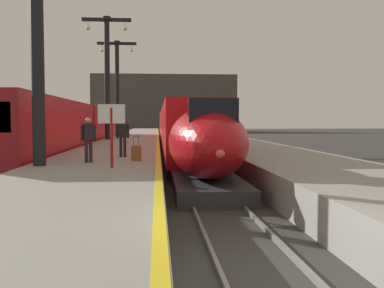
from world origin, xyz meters
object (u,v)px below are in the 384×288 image
object	(u,v)px
station_column_distant	(117,79)
regional_train_adjacent	(75,127)
passenger_mid_platform	(123,134)
rolling_suitcase	(136,153)
highspeed_train_main	(177,128)
station_column_far	(107,67)
station_column_mid	(37,4)
departure_info_board	(111,123)
passenger_near_edge	(88,136)

from	to	relation	value
station_column_distant	regional_train_adjacent	bearing A→B (deg)	-100.69
station_column_distant	passenger_mid_platform	world-z (taller)	station_column_distant
passenger_mid_platform	rolling_suitcase	size ratio (longest dim) A/B	1.72
highspeed_train_main	station_column_far	world-z (taller)	station_column_far
station_column_mid	passenger_mid_platform	distance (m)	6.33
passenger_mid_platform	station_column_far	bearing A→B (deg)	98.41
station_column_far	rolling_suitcase	distance (m)	20.67
highspeed_train_main	departure_info_board	size ratio (longest dim) A/B	26.81
station_column_mid	departure_info_board	size ratio (longest dim) A/B	4.38
highspeed_train_main	passenger_mid_platform	bearing A→B (deg)	-98.89
passenger_near_edge	rolling_suitcase	size ratio (longest dim) A/B	1.72
station_column_far	passenger_near_edge	world-z (taller)	station_column_far
regional_train_adjacent	departure_info_board	distance (m)	19.88
station_column_mid	rolling_suitcase	size ratio (longest dim) A/B	9.45
station_column_far	rolling_suitcase	bearing A→B (deg)	-80.51
regional_train_adjacent	passenger_mid_platform	xyz separation A→B (m)	(4.81, -15.01, -0.09)
station_column_mid	passenger_mid_platform	xyz separation A→B (m)	(2.61, 3.49, -4.58)
rolling_suitcase	station_column_mid	bearing A→B (deg)	-154.65
regional_train_adjacent	station_column_distant	xyz separation A→B (m)	(2.20, 11.65, 4.72)
station_column_mid	station_column_far	distance (m)	21.16
departure_info_board	highspeed_train_main	bearing A→B (deg)	82.52
highspeed_train_main	rolling_suitcase	xyz separation A→B (m)	(-2.62, -22.97, -0.60)
station_column_distant	departure_info_board	world-z (taller)	station_column_distant
regional_train_adjacent	rolling_suitcase	xyz separation A→B (m)	(5.48, -16.95, -0.77)
passenger_near_edge	highspeed_train_main	bearing A→B (deg)	79.41
station_column_distant	rolling_suitcase	world-z (taller)	station_column_distant
regional_train_adjacent	passenger_mid_platform	distance (m)	15.76
station_column_distant	passenger_near_edge	size ratio (longest dim) A/B	5.74
passenger_near_edge	station_column_mid	bearing A→B (deg)	-144.11
passenger_near_edge	station_column_distant	bearing A→B (deg)	92.99
regional_train_adjacent	departure_info_board	bearing A→B (deg)	-76.10
station_column_far	rolling_suitcase	world-z (taller)	station_column_far
rolling_suitcase	passenger_near_edge	bearing A→B (deg)	-165.53
highspeed_train_main	passenger_near_edge	world-z (taller)	highspeed_train_main
station_column_far	station_column_distant	bearing A→B (deg)	90.00
passenger_mid_platform	departure_info_board	world-z (taller)	departure_info_board
station_column_far	passenger_near_edge	distance (m)	20.72
regional_train_adjacent	highspeed_train_main	bearing A→B (deg)	36.64
rolling_suitcase	station_column_distant	bearing A→B (deg)	96.54
regional_train_adjacent	station_column_distant	world-z (taller)	station_column_distant
regional_train_adjacent	departure_info_board	size ratio (longest dim) A/B	17.26
departure_info_board	station_column_far	bearing A→B (deg)	96.70
passenger_near_edge	passenger_mid_platform	world-z (taller)	same
highspeed_train_main	passenger_near_edge	xyz separation A→B (m)	(-4.38, -23.43, 0.08)
passenger_near_edge	passenger_mid_platform	xyz separation A→B (m)	(1.09, 2.39, 0.00)
station_column_distant	rolling_suitcase	size ratio (longest dim) A/B	9.87
passenger_mid_platform	passenger_near_edge	bearing A→B (deg)	-114.51
station_column_mid	passenger_near_edge	size ratio (longest dim) A/B	5.49
regional_train_adjacent	passenger_mid_platform	size ratio (longest dim) A/B	21.66
regional_train_adjacent	passenger_near_edge	size ratio (longest dim) A/B	21.66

